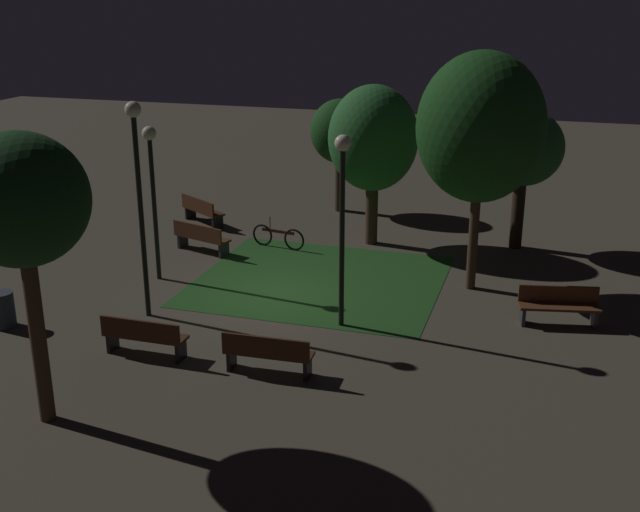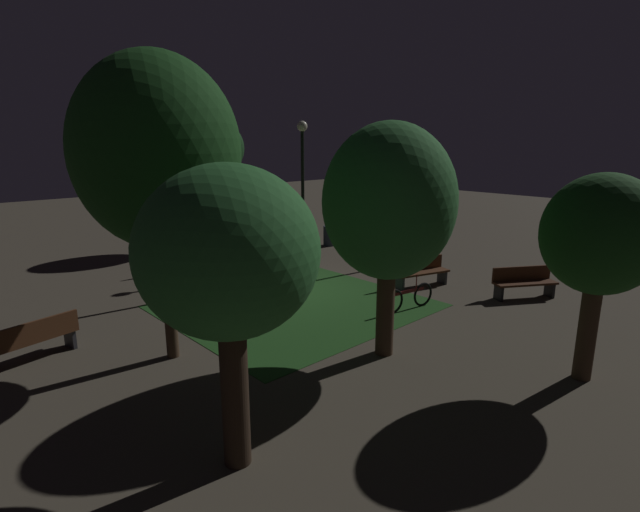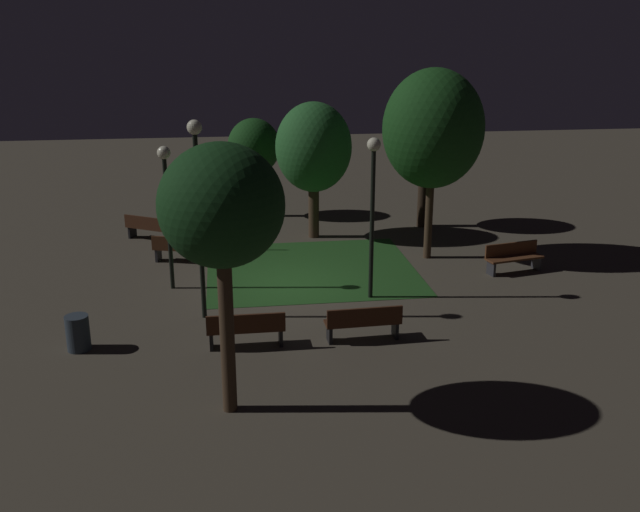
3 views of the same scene
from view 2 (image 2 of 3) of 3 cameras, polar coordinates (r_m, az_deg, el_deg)
name	(u,v)px [view 2 (image 2 of 3)]	position (r m, az deg, el deg)	size (l,w,h in m)	color
ground_plane	(289,289)	(14.41, -3.75, -3.96)	(60.00, 60.00, 0.00)	#4C4438
grass_lawn	(296,306)	(12.96, -2.88, -5.97)	(6.33, 5.75, 0.01)	#23511E
bench_by_lamp	(249,246)	(18.21, -8.45, 1.22)	(1.80, 0.49, 0.88)	#422314
bench_path_side	(182,258)	(16.86, -16.16, -0.18)	(1.82, 0.55, 0.88)	#422314
bench_near_trees	(420,271)	(14.86, 11.93, -1.75)	(1.86, 0.99, 0.88)	#512D19
bench_corner	(524,281)	(14.66, 23.21, -2.79)	(1.78, 1.36, 0.88)	#422314
bench_lawn_edge	(31,339)	(11.27, -31.35, -8.52)	(1.86, 0.83, 0.88)	#512D19
tree_tall_center	(158,153)	(9.60, -18.88, 11.60)	(3.11, 3.11, 5.96)	#423021
tree_back_right	(389,203)	(9.42, 8.25, 6.27)	(2.62, 2.62, 4.73)	#423021
tree_left_canopy	(229,256)	(6.04, -10.90, 0.05)	(2.32, 2.32, 4.10)	#2D2116
tree_right_canopy	(216,149)	(20.35, -12.31, 12.39)	(2.27, 2.27, 5.19)	#423021
tree_lawn_side	(601,237)	(9.68, 30.58, 1.99)	(2.01, 2.01, 3.83)	#423021
lamp_post_plaza_west	(303,170)	(16.87, -2.10, 10.27)	(0.36, 0.36, 5.02)	black
lamp_post_plaza_east	(369,189)	(15.96, 5.90, 7.99)	(0.36, 0.36, 4.06)	black
lamp_post_near_wall	(198,191)	(13.69, -14.40, 7.56)	(0.36, 0.36, 4.39)	black
trash_bin	(330,236)	(20.27, 1.16, 2.44)	(0.53, 0.53, 0.83)	#2D3842
bicycle	(408,297)	(12.76, 10.55, -4.90)	(1.72, 0.33, 0.93)	black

